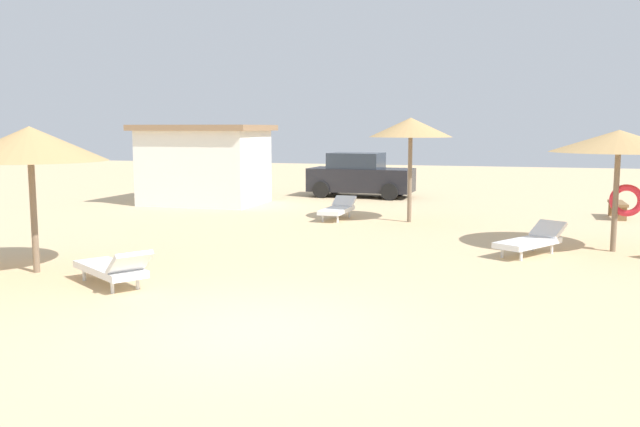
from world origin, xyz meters
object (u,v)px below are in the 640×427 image
beach_cabana (205,164)px  lounger_4 (113,268)px  parasol_4 (30,144)px  bench_0 (618,207)px  parasol_0 (619,142)px  lounger_1 (338,209)px  parasol_1 (411,128)px  lounger_0 (531,240)px  parked_car (360,176)px

beach_cabana → lounger_4: bearing=-71.1°
parasol_4 → lounger_4: bearing=-15.7°
bench_0 → beach_cabana: (-13.53, 0.08, 1.07)m
parasol_4 → lounger_4: size_ratio=1.43×
lounger_4 → parasol_0: bearing=34.4°
parasol_4 → lounger_1: (3.54, 8.68, -2.08)m
parasol_0 → parasol_1: 6.00m
lounger_1 → bench_0: (7.98, 2.50, 0.04)m
parasol_1 → lounger_4: bearing=-111.5°
parasol_4 → parasol_0: bearing=26.6°
parasol_1 → lounger_0: 5.86m
lounger_1 → lounger_4: bearing=-99.3°
parasol_1 → lounger_4: (-3.64, -9.23, -2.36)m
lounger_0 → lounger_1: size_ratio=1.01×
parasol_0 → lounger_4: (-8.63, -5.90, -2.06)m
parasol_0 → lounger_0: size_ratio=1.48×
lounger_4 → bench_0: 15.10m
parked_car → bench_0: bearing=-24.2°
parasol_0 → parasol_1: parasol_1 is taller
lounger_4 → beach_cabana: beach_cabana is taller
lounger_4 → bench_0: bearing=51.1°
parasol_0 → parasol_1: size_ratio=0.97×
parasol_4 → lounger_1: parasol_4 is taller
parasol_1 → beach_cabana: 8.21m
bench_0 → lounger_0: bearing=-110.9°
parasol_0 → lounger_1: (-7.11, 3.34, -2.06)m
lounger_0 → parasol_4: bearing=-153.7°
lounger_0 → bench_0: (2.59, 6.78, 0.03)m
parasol_1 → beach_cabana: size_ratio=0.68×
lounger_0 → beach_cabana: bearing=147.9°
lounger_4 → parked_car: size_ratio=0.47×
parasol_4 → beach_cabana: 11.48m
lounger_1 → parasol_0: bearing=-25.2°
lounger_0 → lounger_1: 6.87m
parasol_4 → lounger_1: 9.60m
parasol_4 → lounger_0: 10.16m
parasol_4 → lounger_1: size_ratio=1.42×
lounger_0 → beach_cabana: (-10.94, 6.85, 1.10)m
lounger_1 → bench_0: 8.36m
parasol_0 → lounger_4: size_ratio=1.50×
lounger_0 → parked_car: bearing=120.0°
lounger_4 → parked_car: parked_car is taller
parked_car → lounger_4: bearing=-92.6°
parasol_1 → parked_car: bearing=114.4°
lounger_0 → lounger_4: size_ratio=1.01×
lounger_1 → parked_car: 6.52m
parasol_1 → lounger_1: parasol_1 is taller
bench_0 → beach_cabana: size_ratio=0.35×
parasol_0 → lounger_0: 2.85m
lounger_4 → lounger_1: bearing=80.7°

